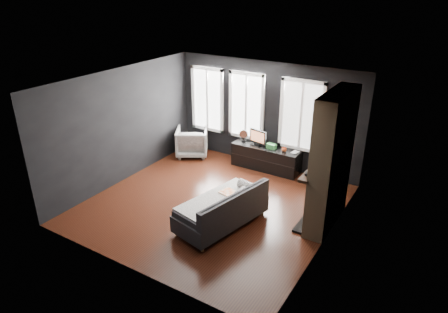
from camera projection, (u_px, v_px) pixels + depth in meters
The scene contains 18 objects.
floor at pixel (213, 204), 8.70m from camera, with size 5.00×5.00×0.00m, color black.
ceiling at pixel (211, 82), 7.60m from camera, with size 5.00×5.00×0.00m, color white.
wall_back at pixel (266, 115), 10.10m from camera, with size 5.00×0.02×2.70m, color black.
wall_left at pixel (123, 126), 9.35m from camera, with size 0.02×5.00×2.70m, color black.
wall_right at pixel (332, 176), 6.96m from camera, with size 0.02×5.00×2.70m, color black.
windows at pixel (251, 72), 9.86m from camera, with size 4.00×0.16×1.76m, color white, non-canonical shape.
fireplace at pixel (332, 161), 7.52m from camera, with size 0.70×1.62×2.70m, color #93724C, non-canonical shape.
sofa at pixel (222, 206), 7.82m from camera, with size 0.96×1.91×0.82m, color #252528, non-canonical shape.
stripe_pillow at pixel (240, 196), 7.82m from camera, with size 0.07×0.31×0.31m, color gray.
armchair at pixel (192, 141), 10.98m from camera, with size 0.83×0.78×0.86m, color silver.
media_console at pixel (266, 157), 10.23m from camera, with size 1.77×0.55×0.61m, color black, non-canonical shape.
monitor at pixel (258, 137), 10.12m from camera, with size 0.50×0.11×0.45m, color black, non-canonical shape.
desk_fan at pixel (244, 135), 10.38m from camera, with size 0.23×0.23×0.33m, color #AAAAAA, non-canonical shape.
mug at pixel (284, 149), 9.80m from camera, with size 0.12×0.10×0.12m, color #CF5025.
book at pixel (293, 148), 9.77m from camera, with size 0.15×0.02×0.20m, color beige.
storage_box at pixel (271, 146), 9.97m from camera, with size 0.23×0.15×0.12m, color #2A6B31.
mantel_vase at pixel (326, 152), 8.00m from camera, with size 0.18×0.18×0.18m, color gold.
mantel_clock at pixel (308, 174), 7.25m from camera, with size 0.13×0.13×0.04m, color black.
Camera 1 is at (4.15, -6.28, 4.49)m, focal length 32.00 mm.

